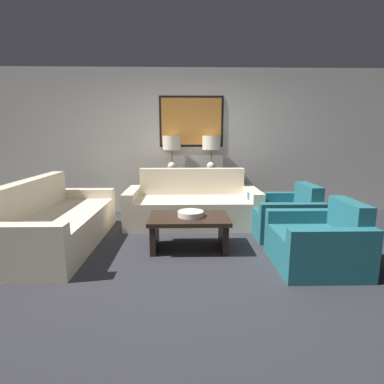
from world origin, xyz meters
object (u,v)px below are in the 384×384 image
(console_table, at_px, (192,193))
(coffee_table, at_px, (189,226))
(couch_by_side, at_px, (58,224))
(armchair_near_back_wall, at_px, (285,217))
(couch_by_back_wall, at_px, (193,206))
(armchair_near_camera, at_px, (318,244))
(table_lamp_left, at_px, (172,146))
(table_lamp_right, at_px, (211,146))
(decorative_bowl, at_px, (191,214))

(console_table, xyz_separation_m, coffee_table, (-0.07, -1.76, -0.08))
(couch_by_side, xyz_separation_m, coffee_table, (1.74, -0.16, 0.01))
(armchair_near_back_wall, bearing_deg, couch_by_back_wall, 157.94)
(armchair_near_camera, bearing_deg, table_lamp_left, 126.57)
(armchair_near_back_wall, distance_m, armchair_near_camera, 1.12)
(table_lamp_left, height_order, table_lamp_right, same)
(table_lamp_right, distance_m, couch_by_back_wall, 1.21)
(table_lamp_left, height_order, armchair_near_back_wall, table_lamp_left)
(table_lamp_left, distance_m, armchair_near_camera, 3.06)
(table_lamp_left, distance_m, coffee_table, 2.02)
(couch_by_side, xyz_separation_m, armchair_near_back_wall, (3.17, 0.39, -0.03))
(couch_by_side, relative_size, coffee_table, 2.10)
(couch_by_side, bearing_deg, console_table, 41.48)
(table_lamp_right, height_order, coffee_table, table_lamp_right)
(couch_by_side, height_order, armchair_near_back_wall, couch_by_side)
(couch_by_side, bearing_deg, table_lamp_left, 47.77)
(coffee_table, bearing_deg, armchair_near_camera, -21.20)
(table_lamp_right, bearing_deg, armchair_near_back_wall, -50.14)
(table_lamp_left, distance_m, couch_by_side, 2.36)
(table_lamp_left, bearing_deg, couch_by_side, -132.23)
(armchair_near_camera, bearing_deg, coffee_table, 158.80)
(console_table, height_order, couch_by_back_wall, couch_by_back_wall)
(couch_by_back_wall, distance_m, decorative_bowl, 1.12)
(couch_by_side, distance_m, decorative_bowl, 1.77)
(table_lamp_left, height_order, decorative_bowl, table_lamp_left)
(table_lamp_left, height_order, coffee_table, table_lamp_left)
(armchair_near_back_wall, relative_size, armchair_near_camera, 1.00)
(couch_by_back_wall, height_order, decorative_bowl, couch_by_back_wall)
(coffee_table, bearing_deg, armchair_near_back_wall, 21.20)
(couch_by_back_wall, height_order, armchair_near_back_wall, couch_by_back_wall)
(coffee_table, bearing_deg, decorative_bowl, 15.92)
(console_table, relative_size, armchair_near_camera, 1.36)
(table_lamp_right, height_order, couch_by_side, table_lamp_right)
(console_table, relative_size, couch_by_back_wall, 0.58)
(couch_by_side, distance_m, armchair_near_camera, 3.26)
(couch_by_back_wall, bearing_deg, table_lamp_right, 61.30)
(table_lamp_right, relative_size, couch_by_side, 0.31)
(console_table, xyz_separation_m, couch_by_side, (-1.81, -1.60, -0.10))
(table_lamp_right, xyz_separation_m, armchair_near_camera, (1.01, -2.32, -0.99))
(table_lamp_right, relative_size, coffee_table, 0.65)
(couch_by_back_wall, bearing_deg, armchair_near_camera, -50.72)
(table_lamp_left, bearing_deg, couch_by_back_wall, -61.30)
(console_table, relative_size, decorative_bowl, 3.76)
(table_lamp_right, height_order, decorative_bowl, table_lamp_right)
(console_table, relative_size, coffee_table, 1.23)
(coffee_table, height_order, armchair_near_camera, armchair_near_camera)
(couch_by_back_wall, xyz_separation_m, coffee_table, (-0.07, -1.11, 0.01))
(table_lamp_left, height_order, armchair_near_camera, table_lamp_left)
(table_lamp_right, bearing_deg, coffee_table, -103.74)
(console_table, height_order, coffee_table, console_table)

